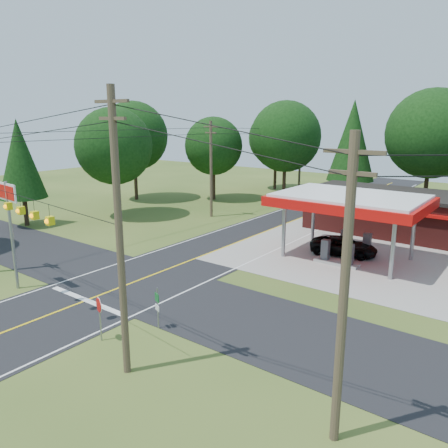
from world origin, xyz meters
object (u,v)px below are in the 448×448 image
Objects in this scene: big_stop_sign at (9,210)px; octagonal_stop_sign at (99,309)px; gas_canopy at (350,203)px; suv_car at (344,246)px.

big_stop_sign reaches higher than octagonal_stop_sign.
octagonal_stop_sign is (-4.50, -19.01, -2.63)m from gas_canopy.
suv_car is 23.44m from big_stop_sign.
octagonal_stop_sign is (9.50, -1.00, -3.32)m from big_stop_sign.
big_stop_sign is at bearing 131.46° from suv_car.
suv_car is at bearing 54.15° from big_stop_sign.
gas_canopy is 2.13× the size of suv_car.
big_stop_sign is 10.11m from octagonal_stop_sign.
octagonal_stop_sign is at bearing -6.03° from big_stop_sign.
gas_canopy is at bearing 52.14° from big_stop_sign.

